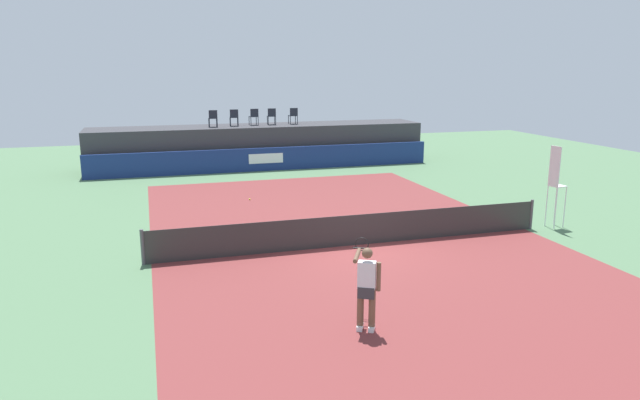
% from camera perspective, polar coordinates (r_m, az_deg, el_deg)
% --- Properties ---
extents(ground_plane, '(48.00, 48.00, 0.00)m').
position_cam_1_polar(ground_plane, '(20.33, 0.66, -2.04)').
color(ground_plane, '#4C704C').
extents(court_inner, '(12.00, 22.00, 0.00)m').
position_cam_1_polar(court_inner, '(17.60, 3.59, -4.46)').
color(court_inner, maroon).
rests_on(court_inner, ground).
extents(sponsor_wall, '(18.00, 0.22, 1.20)m').
position_cam_1_polar(sponsor_wall, '(30.18, -5.32, 4.05)').
color(sponsor_wall, navy).
rests_on(sponsor_wall, ground).
extents(spectator_platform, '(18.00, 2.80, 2.20)m').
position_cam_1_polar(spectator_platform, '(31.86, -5.99, 5.41)').
color(spectator_platform, '#38383D').
rests_on(spectator_platform, ground).
extents(spectator_chair_far_left, '(0.45, 0.45, 0.89)m').
position_cam_1_polar(spectator_chair_far_left, '(31.02, -10.55, 8.02)').
color(spectator_chair_far_left, '#1E232D').
rests_on(spectator_chair_far_left, spectator_platform).
extents(spectator_chair_left, '(0.47, 0.47, 0.89)m').
position_cam_1_polar(spectator_chair_left, '(31.38, -8.51, 8.15)').
color(spectator_chair_left, '#1E232D').
rests_on(spectator_chair_left, spectator_platform).
extents(spectator_chair_center, '(0.47, 0.47, 0.89)m').
position_cam_1_polar(spectator_chair_center, '(31.75, -6.57, 8.27)').
color(spectator_chair_center, '#1E232D').
rests_on(spectator_chair_center, spectator_platform).
extents(spectator_chair_right, '(0.47, 0.47, 0.89)m').
position_cam_1_polar(spectator_chair_right, '(31.92, -4.82, 8.33)').
color(spectator_chair_right, '#1E232D').
rests_on(spectator_chair_right, spectator_platform).
extents(spectator_chair_far_right, '(0.45, 0.45, 0.89)m').
position_cam_1_polar(spectator_chair_far_right, '(32.20, -2.67, 8.40)').
color(spectator_chair_far_right, '#1E232D').
rests_on(spectator_chair_far_right, spectator_platform).
extents(umpire_chair, '(0.49, 0.49, 2.76)m').
position_cam_1_polar(umpire_chair, '(20.67, 22.29, 1.74)').
color(umpire_chair, white).
rests_on(umpire_chair, ground).
extents(tennis_net, '(12.40, 0.02, 0.95)m').
position_cam_1_polar(tennis_net, '(17.47, 3.62, -2.98)').
color(tennis_net, '#2D2D2D').
rests_on(tennis_net, ground).
extents(net_post_near, '(0.10, 0.10, 1.00)m').
position_cam_1_polar(net_post_near, '(16.44, -17.16, -4.49)').
color(net_post_near, '#4C4C51').
rests_on(net_post_near, ground).
extents(net_post_far, '(0.10, 0.10, 1.00)m').
position_cam_1_polar(net_post_far, '(20.40, 20.18, -1.35)').
color(net_post_far, '#4C4C51').
rests_on(net_post_far, ground).
extents(tennis_player, '(0.66, 1.26, 1.77)m').
position_cam_1_polar(tennis_player, '(11.84, 4.63, -8.43)').
color(tennis_player, white).
rests_on(tennis_player, court_inner).
extents(tennis_ball, '(0.07, 0.07, 0.07)m').
position_cam_1_polar(tennis_ball, '(23.57, -6.97, 0.07)').
color(tennis_ball, '#D8EA33').
rests_on(tennis_ball, court_inner).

